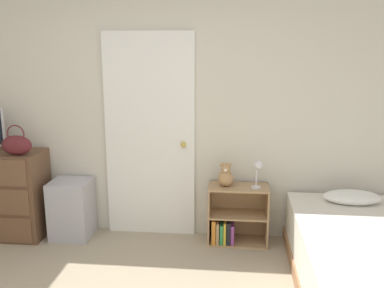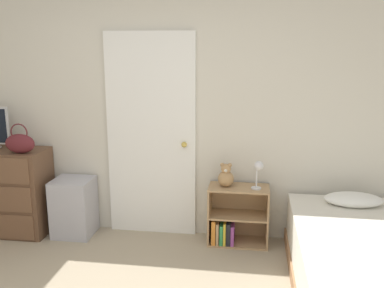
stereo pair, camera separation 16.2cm
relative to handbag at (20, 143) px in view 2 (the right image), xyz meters
name	(u,v)px [view 2 (the right image)]	position (x,y,z in m)	size (l,w,h in m)	color
wall_back	(150,109)	(1.20, 0.37, 0.30)	(10.00, 0.06, 2.55)	beige
door_closed	(151,136)	(1.22, 0.32, 0.04)	(0.89, 0.09, 2.03)	white
handbag	(20,143)	(0.00, 0.00, 0.00)	(0.30, 0.14, 0.29)	#591E23
storage_bin	(74,207)	(0.44, 0.14, -0.68)	(0.39, 0.37, 0.59)	#ADADB7
bookshelf	(233,220)	(2.05, 0.18, -0.74)	(0.58, 0.30, 0.58)	tan
teddy_bear	(226,176)	(1.98, 0.18, -0.30)	(0.15, 0.15, 0.23)	tan
desk_lamp	(258,169)	(2.28, 0.14, -0.21)	(0.11, 0.10, 0.28)	silver
bed	(369,265)	(3.13, -0.58, -0.73)	(1.15, 1.83, 0.60)	#996B47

